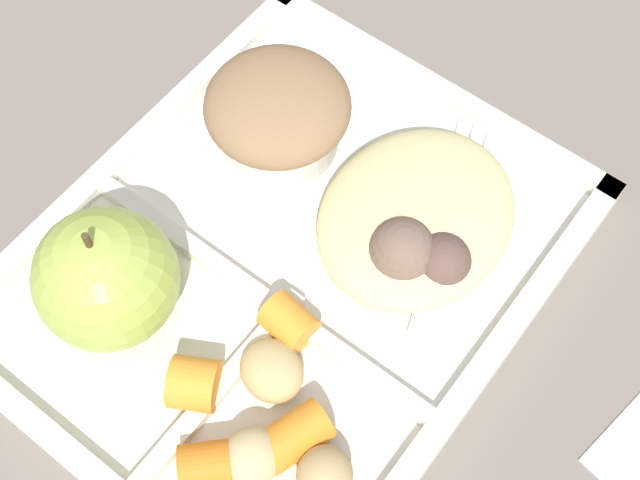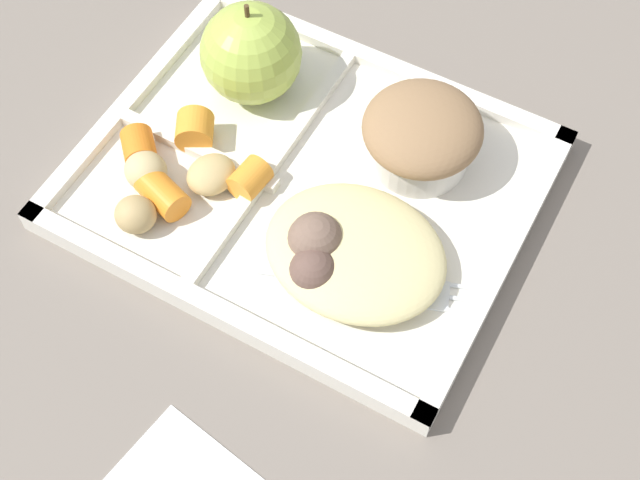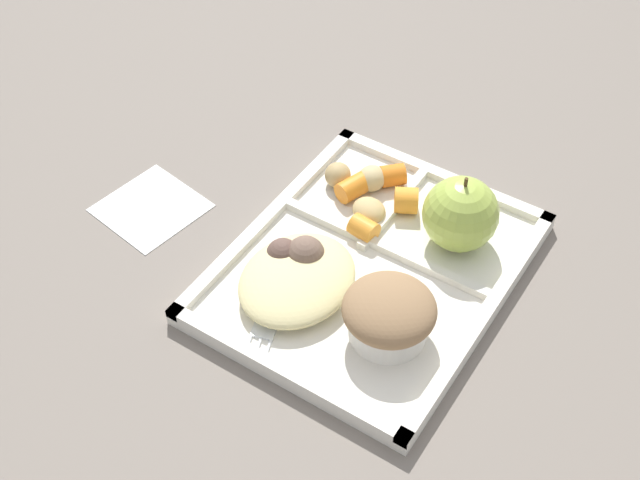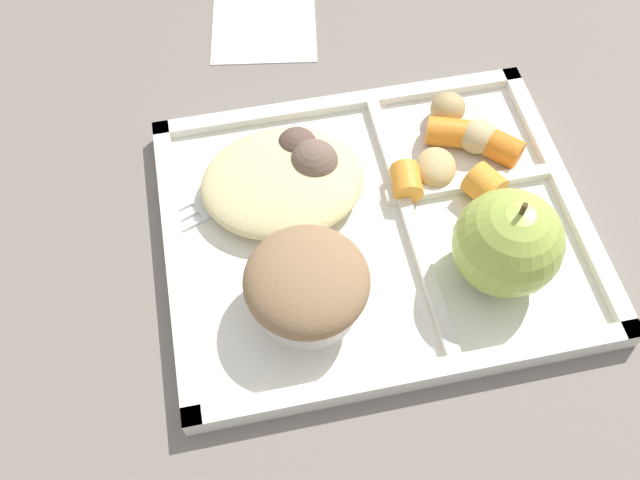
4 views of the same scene
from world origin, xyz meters
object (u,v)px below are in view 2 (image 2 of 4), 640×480
(lunch_tray, at_px, (305,181))
(green_apple, at_px, (251,53))
(plastic_fork, at_px, (389,288))
(bran_muffin, at_px, (422,135))

(lunch_tray, distance_m, green_apple, 0.10)
(plastic_fork, bearing_deg, green_apple, 147.86)
(plastic_fork, bearing_deg, bran_muffin, 105.70)
(green_apple, distance_m, bran_muffin, 0.14)
(lunch_tray, height_order, bran_muffin, bran_muffin)
(green_apple, bearing_deg, lunch_tray, -36.16)
(green_apple, relative_size, plastic_fork, 0.59)
(lunch_tray, bearing_deg, plastic_fork, -28.62)
(lunch_tray, distance_m, bran_muffin, 0.09)
(lunch_tray, height_order, green_apple, green_apple)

